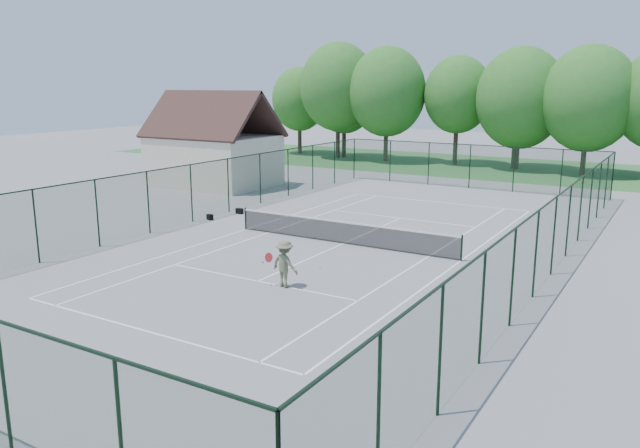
{
  "coord_description": "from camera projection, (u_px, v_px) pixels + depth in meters",
  "views": [
    {
      "loc": [
        13.16,
        -23.88,
        7.04
      ],
      "look_at": [
        0.0,
        -2.0,
        1.3
      ],
      "focal_mm": 35.0,
      "sensor_mm": 36.0,
      "label": 1
    }
  ],
  "objects": [
    {
      "name": "ground",
      "position": [
        343.0,
        244.0,
        28.12
      ],
      "size": [
        140.0,
        140.0,
        0.0
      ],
      "primitive_type": "plane",
      "color": "gray",
      "rests_on": "ground"
    },
    {
      "name": "grass_far",
      "position": [
        513.0,
        168.0,
        53.2
      ],
      "size": [
        80.0,
        16.0,
        0.01
      ],
      "primitive_type": "cube",
      "color": "#356C33",
      "rests_on": "ground"
    },
    {
      "name": "court_lines",
      "position": [
        343.0,
        244.0,
        28.12
      ],
      "size": [
        11.05,
        23.85,
        0.01
      ],
      "color": "white",
      "rests_on": "ground"
    },
    {
      "name": "tennis_net",
      "position": [
        343.0,
        231.0,
        28.0
      ],
      "size": [
        11.08,
        0.08,
        1.1
      ],
      "color": "black",
      "rests_on": "ground"
    },
    {
      "name": "fence_enclosure",
      "position": [
        343.0,
        210.0,
        27.78
      ],
      "size": [
        18.05,
        36.05,
        3.02
      ],
      "color": "#1B3D24",
      "rests_on": "ground"
    },
    {
      "name": "utility_building",
      "position": [
        213.0,
        141.0,
        43.85
      ],
      "size": [
        8.6,
        6.27,
        6.63
      ],
      "color": "#EEE2C1",
      "rests_on": "ground"
    },
    {
      "name": "tree_line_far",
      "position": [
        518.0,
        97.0,
        51.89
      ],
      "size": [
        39.4,
        6.4,
        9.7
      ],
      "color": "#412D23",
      "rests_on": "ground"
    },
    {
      "name": "sports_bag_a",
      "position": [
        210.0,
        217.0,
        33.07
      ],
      "size": [
        0.42,
        0.32,
        0.29
      ],
      "primitive_type": "cube",
      "rotation": [
        0.0,
        0.0,
        -0.3
      ],
      "color": "black",
      "rests_on": "ground"
    },
    {
      "name": "sports_bag_b",
      "position": [
        239.0,
        211.0,
        34.61
      ],
      "size": [
        0.4,
        0.26,
        0.3
      ],
      "primitive_type": "cube",
      "rotation": [
        0.0,
        0.0,
        -0.06
      ],
      "color": "black",
      "rests_on": "ground"
    },
    {
      "name": "tennis_player",
      "position": [
        285.0,
        264.0,
        21.97
      ],
      "size": [
        2.13,
        0.89,
        1.7
      ],
      "color": "#64674A",
      "rests_on": "ground"
    }
  ]
}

